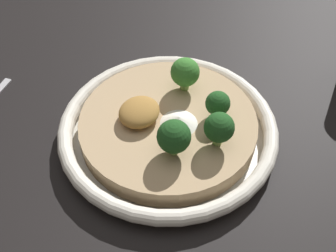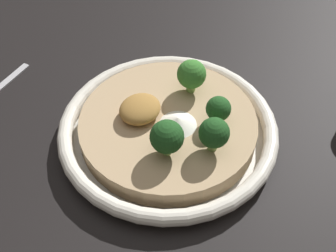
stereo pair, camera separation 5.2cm
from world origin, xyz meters
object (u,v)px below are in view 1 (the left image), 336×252
(risotto_bowl, at_px, (168,128))
(broccoli_right, at_px, (174,137))
(broccoli_left, at_px, (185,73))
(broccoli_back_right, at_px, (219,128))
(broccoli_back_left, at_px, (218,104))

(risotto_bowl, xyz_separation_m, broccoli_right, (0.04, 0.03, 0.04))
(risotto_bowl, height_order, broccoli_left, broccoli_left)
(broccoli_right, bearing_deg, risotto_bowl, -145.10)
(broccoli_right, distance_m, broccoli_back_right, 0.05)
(risotto_bowl, bearing_deg, broccoli_back_right, 84.04)
(risotto_bowl, distance_m, broccoli_right, 0.07)
(broccoli_back_right, bearing_deg, broccoli_right, -47.55)
(broccoli_right, xyz_separation_m, broccoli_back_right, (-0.04, 0.04, -0.00))
(broccoli_back_left, bearing_deg, broccoli_back_right, 24.71)
(broccoli_right, height_order, broccoli_back_right, broccoli_right)
(broccoli_back_right, xyz_separation_m, broccoli_back_left, (-0.04, -0.02, -0.00))
(broccoli_back_right, distance_m, broccoli_back_left, 0.04)
(risotto_bowl, xyz_separation_m, broccoli_back_left, (-0.03, 0.05, 0.04))
(broccoli_back_right, bearing_deg, risotto_bowl, -95.96)
(broccoli_left, bearing_deg, broccoli_back_left, 63.88)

